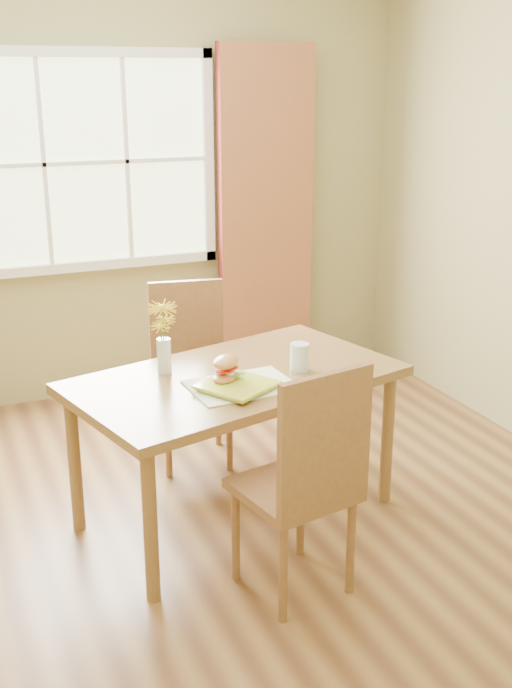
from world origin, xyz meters
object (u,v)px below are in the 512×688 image
object	(u,v)px
water_glass	(299,358)
flower_vase	(163,331)
dining_table	(236,390)
croissant_sandwich	(226,369)
chair_near	(307,475)
chair_far	(190,364)

from	to	relation	value
water_glass	flower_vase	distance (m)	0.63
dining_table	croissant_sandwich	world-z (taller)	croissant_sandwich
chair_near	croissant_sandwich	xyz separation A→B (m)	(-0.10, 0.60, 0.25)
flower_vase	croissant_sandwich	bearing A→B (deg)	-52.29
chair_far	flower_vase	size ratio (longest dim) A/B	2.90
dining_table	water_glass	xyz separation A→B (m)	(0.29, -0.07, 0.14)
chair_near	flower_vase	world-z (taller)	flower_vase
water_glass	flower_vase	world-z (taller)	flower_vase
dining_table	chair_near	size ratio (longest dim) A/B	1.64
chair_near	croissant_sandwich	bearing A→B (deg)	88.85
chair_far	water_glass	xyz separation A→B (m)	(0.28, -0.77, 0.25)
flower_vase	water_glass	bearing A→B (deg)	-20.55
water_glass	dining_table	bearing A→B (deg)	167.17
chair_far	croissant_sandwich	size ratio (longest dim) A/B	5.19
chair_near	dining_table	bearing A→B (deg)	80.31
chair_near	croissant_sandwich	world-z (taller)	chair_near
dining_table	flower_vase	bearing A→B (deg)	137.95
chair_near	chair_far	size ratio (longest dim) A/B	1.03
dining_table	croissant_sandwich	distance (m)	0.20
croissant_sandwich	water_glass	world-z (taller)	croissant_sandwich
chair_far	flower_vase	bearing A→B (deg)	-109.08
chair_far	flower_vase	distance (m)	0.74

